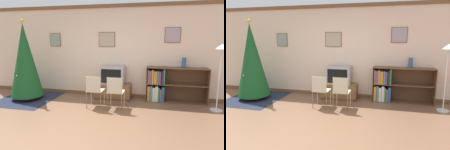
{
  "view_description": "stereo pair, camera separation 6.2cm",
  "coord_description": "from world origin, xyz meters",
  "views": [
    {
      "loc": [
        1.41,
        -3.26,
        1.75
      ],
      "look_at": [
        0.33,
        1.38,
        0.86
      ],
      "focal_mm": 32.0,
      "sensor_mm": 36.0,
      "label": 1
    },
    {
      "loc": [
        1.47,
        -3.25,
        1.75
      ],
      "look_at": [
        0.33,
        1.38,
        0.86
      ],
      "focal_mm": 32.0,
      "sensor_mm": 36.0,
      "label": 2
    }
  ],
  "objects": [
    {
      "name": "standing_lamp",
      "position": [
        2.84,
        1.83,
        1.24
      ],
      "size": [
        0.28,
        0.28,
        1.62
      ],
      "color": "silver",
      "rests_on": "ground_plane"
    },
    {
      "name": "christmas_tree",
      "position": [
        -2.25,
        1.64,
        1.12
      ],
      "size": [
        0.9,
        0.9,
        2.25
      ],
      "color": "maroon",
      "rests_on": "area_rug"
    },
    {
      "name": "bookshelf",
      "position": [
        1.62,
        2.3,
        0.45
      ],
      "size": [
        1.62,
        0.36,
        0.96
      ],
      "color": "brown",
      "rests_on": "ground_plane"
    },
    {
      "name": "vase",
      "position": [
        2.09,
        2.34,
        1.1
      ],
      "size": [
        0.11,
        0.11,
        0.27
      ],
      "color": "#335684",
      "rests_on": "bookshelf"
    },
    {
      "name": "folding_chair_left",
      "position": [
        -0.12,
        1.37,
        0.47
      ],
      "size": [
        0.4,
        0.4,
        0.82
      ],
      "color": "beige",
      "rests_on": "ground_plane"
    },
    {
      "name": "wall_back",
      "position": [
        0.0,
        2.54,
        1.35
      ],
      "size": [
        8.72,
        0.11,
        2.7
      ],
      "color": "beige",
      "rests_on": "ground_plane"
    },
    {
      "name": "tv_console",
      "position": [
        0.15,
        2.25,
        0.22
      ],
      "size": [
        1.06,
        0.45,
        0.45
      ],
      "color": "brown",
      "rests_on": "ground_plane"
    },
    {
      "name": "area_rug",
      "position": [
        -2.25,
        1.64,
        0.0
      ],
      "size": [
        1.53,
        1.69,
        0.01
      ],
      "color": "#23283D",
      "rests_on": "ground_plane"
    },
    {
      "name": "ground_plane",
      "position": [
        0.0,
        0.0,
        0.0
      ],
      "size": [
        24.0,
        24.0,
        0.0
      ],
      "primitive_type": "plane",
      "color": "brown"
    },
    {
      "name": "folding_chair_right",
      "position": [
        0.42,
        1.37,
        0.47
      ],
      "size": [
        0.4,
        0.4,
        0.82
      ],
      "color": "beige",
      "rests_on": "ground_plane"
    },
    {
      "name": "television",
      "position": [
        0.15,
        2.24,
        0.7
      ],
      "size": [
        0.69,
        0.44,
        0.51
      ],
      "color": "#9E9E99",
      "rests_on": "tv_console"
    }
  ]
}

